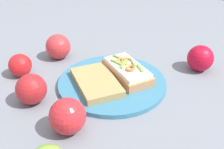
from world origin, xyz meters
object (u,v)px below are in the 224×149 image
at_px(sandwich, 127,71).
at_px(apple_3, 200,58).
at_px(plate, 112,82).
at_px(apple_4, 58,47).
at_px(apple_5, 20,65).
at_px(bread_slice_side, 96,82).
at_px(apple_2, 68,116).
at_px(apple_0, 31,89).

bearing_deg(sandwich, apple_3, 77.25).
bearing_deg(apple_3, plate, -141.55).
distance_m(apple_4, apple_5, 0.15).
relative_size(apple_3, apple_4, 0.97).
bearing_deg(plate, bread_slice_side, -131.09).
height_order(apple_2, apple_3, apple_2).
xyz_separation_m(apple_3, apple_5, (-0.50, -0.23, -0.01)).
bearing_deg(apple_2, apple_3, 57.80).
xyz_separation_m(plate, apple_0, (-0.16, -0.15, 0.03)).
xyz_separation_m(apple_2, apple_5, (-0.25, 0.16, -0.01)).
distance_m(apple_3, apple_5, 0.55).
bearing_deg(apple_3, apple_5, -155.28).
bearing_deg(apple_3, apple_0, -139.48).
height_order(bread_slice_side, apple_5, apple_5).
distance_m(apple_0, apple_5, 0.15).
bearing_deg(apple_3, bread_slice_side, -140.02).
distance_m(sandwich, bread_slice_side, 0.10).
height_order(bread_slice_side, apple_3, apple_3).
bearing_deg(apple_4, apple_5, -108.74).
bearing_deg(plate, apple_5, -169.30).
xyz_separation_m(apple_0, apple_3, (0.38, 0.33, 0.00)).
bearing_deg(plate, sandwich, 49.51).
bearing_deg(sandwich, plate, -89.39).
relative_size(apple_2, apple_3, 1.04).
bearing_deg(apple_5, sandwich, 16.27).
height_order(apple_2, apple_4, same).
height_order(apple_2, apple_5, apple_2).
height_order(bread_slice_side, apple_4, apple_4).
distance_m(bread_slice_side, apple_0, 0.17).
bearing_deg(apple_5, bread_slice_side, 3.48).
height_order(apple_0, apple_3, same).
relative_size(apple_0, apple_4, 0.96).
bearing_deg(bread_slice_side, apple_4, -166.06).
relative_size(plate, apple_2, 3.68).
bearing_deg(apple_0, apple_3, 40.52).
relative_size(sandwich, apple_2, 2.14).
distance_m(bread_slice_side, apple_3, 0.33).
xyz_separation_m(apple_4, apple_5, (-0.05, -0.14, -0.01)).
height_order(plate, apple_5, apple_5).
height_order(sandwich, apple_5, apple_5).
distance_m(plate, apple_4, 0.24).
xyz_separation_m(plate, sandwich, (0.03, 0.04, 0.03)).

